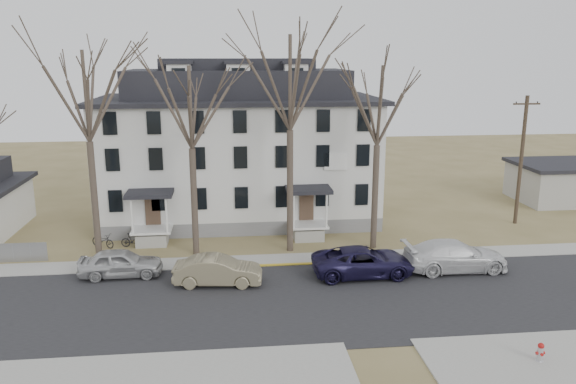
{
  "coord_description": "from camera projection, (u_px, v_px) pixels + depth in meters",
  "views": [
    {
      "loc": [
        -2.78,
        -24.36,
        12.3
      ],
      "look_at": [
        0.79,
        9.0,
        4.09
      ],
      "focal_mm": 35.0,
      "sensor_mm": 36.0,
      "label": 1
    }
  ],
  "objects": [
    {
      "name": "car_silver",
      "position": [
        121.0,
        263.0,
        31.81
      ],
      "size": [
        4.69,
        1.96,
        1.59
      ],
      "primitive_type": "imported",
      "rotation": [
        0.0,
        0.0,
        1.59
      ],
      "color": "beige",
      "rests_on": "ground"
    },
    {
      "name": "car_tan",
      "position": [
        218.0,
        271.0,
        30.68
      ],
      "size": [
        4.93,
        2.12,
        1.58
      ],
      "primitive_type": "imported",
      "rotation": [
        0.0,
        0.0,
        1.48
      ],
      "color": "gray",
      "rests_on": "ground"
    },
    {
      "name": "tree_center",
      "position": [
        290.0,
        76.0,
        33.67
      ],
      "size": [
        9.0,
        9.0,
        14.7
      ],
      "color": "#473B31",
      "rests_on": "ground"
    },
    {
      "name": "car_white",
      "position": [
        455.0,
        256.0,
        32.7
      ],
      "size": [
        6.08,
        2.49,
        1.76
      ],
      "primitive_type": "imported",
      "rotation": [
        0.0,
        0.0,
        1.57
      ],
      "color": "silver",
      "rests_on": "ground"
    },
    {
      "name": "ground",
      "position": [
        292.0,
        320.0,
        26.74
      ],
      "size": [
        120.0,
        120.0,
        0.0
      ],
      "primitive_type": "plane",
      "color": "olive",
      "rests_on": "ground"
    },
    {
      "name": "utility_pole_far",
      "position": [
        521.0,
        159.0,
        41.01
      ],
      "size": [
        2.0,
        0.28,
        9.5
      ],
      "color": "#3D3023",
      "rests_on": "ground"
    },
    {
      "name": "boarding_house",
      "position": [
        239.0,
        149.0,
        42.6
      ],
      "size": [
        20.8,
        12.36,
        12.05
      ],
      "color": "slate",
      "rests_on": "ground"
    },
    {
      "name": "distant_building",
      "position": [
        565.0,
        182.0,
        48.35
      ],
      "size": [
        8.5,
        6.5,
        3.35
      ],
      "color": "#A09F97",
      "rests_on": "ground"
    },
    {
      "name": "tree_far_left",
      "position": [
        85.0,
        90.0,
        32.61
      ],
      "size": [
        8.4,
        8.4,
        13.72
      ],
      "color": "#473B31",
      "rests_on": "ground"
    },
    {
      "name": "bicycle_left",
      "position": [
        103.0,
        241.0,
        36.68
      ],
      "size": [
        1.85,
        1.46,
        0.94
      ],
      "primitive_type": "imported",
      "rotation": [
        0.0,
        0.0,
        1.02
      ],
      "color": "black",
      "rests_on": "ground"
    },
    {
      "name": "tree_mid_right",
      "position": [
        379.0,
        100.0,
        34.59
      ],
      "size": [
        7.8,
        7.8,
        12.74
      ],
      "color": "#473B31",
      "rests_on": "ground"
    },
    {
      "name": "fire_hydrant",
      "position": [
        540.0,
        353.0,
        22.96
      ],
      "size": [
        0.36,
        0.34,
        0.88
      ],
      "color": "#B7B7BA",
      "rests_on": "ground"
    },
    {
      "name": "yellow_curb",
      "position": [
        360.0,
        263.0,
        34.11
      ],
      "size": [
        14.0,
        0.25,
        0.06
      ],
      "primitive_type": "cube",
      "color": "gold",
      "rests_on": "ground"
    },
    {
      "name": "tree_mid_left",
      "position": [
        190.0,
        102.0,
        33.41
      ],
      "size": [
        7.8,
        7.8,
        12.74
      ],
      "color": "#473B31",
      "rests_on": "ground"
    },
    {
      "name": "bicycle_right",
      "position": [
        133.0,
        241.0,
        36.69
      ],
      "size": [
        1.62,
        0.67,
        0.94
      ],
      "primitive_type": "imported",
      "rotation": [
        0.0,
        0.0,
        1.42
      ],
      "color": "black",
      "rests_on": "ground"
    },
    {
      "name": "far_sidewalk",
      "position": [
        277.0,
        261.0,
        34.47
      ],
      "size": [
        120.0,
        2.0,
        0.08
      ],
      "primitive_type": "cube",
      "color": "#A09F97",
      "rests_on": "ground"
    },
    {
      "name": "car_navy",
      "position": [
        363.0,
        262.0,
        31.96
      ],
      "size": [
        5.89,
        2.78,
        1.63
      ],
      "primitive_type": "imported",
      "rotation": [
        0.0,
        0.0,
        1.58
      ],
      "color": "#1C173A",
      "rests_on": "ground"
    },
    {
      "name": "main_road",
      "position": [
        287.0,
        302.0,
        28.67
      ],
      "size": [
        120.0,
        10.0,
        0.04
      ],
      "primitive_type": "cube",
      "color": "#27272A",
      "rests_on": "ground"
    }
  ]
}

